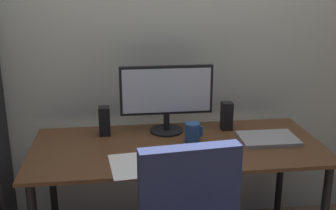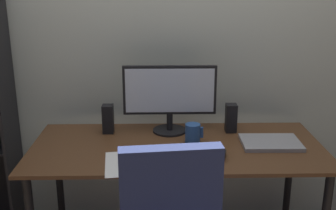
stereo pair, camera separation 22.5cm
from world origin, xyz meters
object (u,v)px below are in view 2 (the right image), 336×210
at_px(speaker_left, 108,119).
at_px(coffee_mug, 193,133).
at_px(monitor, 170,94).
at_px(keyboard, 173,158).
at_px(mouse, 220,155).
at_px(speaker_right, 231,118).
at_px(laptop, 270,142).
at_px(desk, 177,159).

bearing_deg(speaker_left, coffee_mug, -19.02).
bearing_deg(monitor, keyboard, -88.88).
xyz_separation_m(mouse, speaker_right, (0.12, 0.38, 0.07)).
xyz_separation_m(mouse, laptop, (0.31, 0.18, -0.01)).
distance_m(monitor, speaker_right, 0.39).
relative_size(desk, monitor, 2.94).
relative_size(coffee_mug, speaker_left, 0.64).
bearing_deg(mouse, speaker_left, 163.43).
height_order(desk, mouse, mouse).
bearing_deg(desk, coffee_mug, 23.33).
xyz_separation_m(monitor, speaker_left, (-0.36, -0.01, -0.15)).
height_order(monitor, laptop, monitor).
bearing_deg(speaker_right, monitor, 178.75).
xyz_separation_m(desk, speaker_right, (0.33, 0.21, 0.17)).
relative_size(keyboard, laptop, 0.91).
bearing_deg(mouse, desk, 155.48).
distance_m(speaker_left, speaker_right, 0.73).
bearing_deg(laptop, keyboard, -160.12).
distance_m(mouse, speaker_right, 0.41).
relative_size(keyboard, mouse, 3.02).
xyz_separation_m(monitor, speaker_right, (0.36, -0.01, -0.15)).
relative_size(speaker_left, speaker_right, 1.00).
bearing_deg(desk, laptop, 0.30).
bearing_deg(desk, monitor, 99.21).
bearing_deg(monitor, mouse, -58.03).
height_order(laptop, speaker_right, speaker_right).
relative_size(desk, laptop, 5.00).
distance_m(desk, keyboard, 0.21).
distance_m(laptop, speaker_left, 0.94).
distance_m(monitor, laptop, 0.63).
relative_size(coffee_mug, speaker_right, 0.64).
bearing_deg(coffee_mug, monitor, 125.16).
bearing_deg(keyboard, coffee_mug, 64.49).
xyz_separation_m(monitor, laptop, (0.55, -0.21, -0.22)).
bearing_deg(coffee_mug, desk, -156.67).
relative_size(mouse, speaker_right, 0.56).
bearing_deg(speaker_right, speaker_left, 180.00).
xyz_separation_m(desk, coffee_mug, (0.09, 0.04, 0.14)).
bearing_deg(coffee_mug, speaker_right, 35.06).
relative_size(mouse, laptop, 0.30).
bearing_deg(speaker_left, keyboard, -46.60).
bearing_deg(laptop, speaker_left, 168.15).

